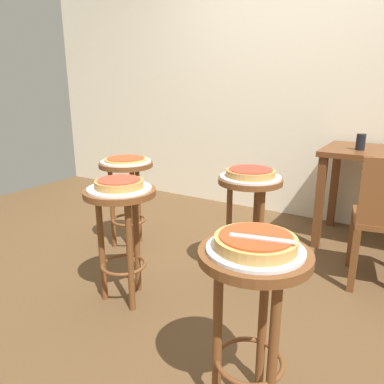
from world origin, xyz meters
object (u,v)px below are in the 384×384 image
Objects in this scene: pizza_rear at (251,173)px; pizza_leftside at (126,159)px; pizza_middle at (119,183)px; serving_plate_leftside at (126,161)px; serving_plate_rear at (250,177)px; pizza_foreground at (256,242)px; stool_foreground at (253,295)px; stool_middle at (121,219)px; cup_near_edge at (361,142)px; serving_plate_middle at (119,188)px; serving_plate_foreground at (255,249)px; stool_rear at (249,205)px; stool_leftside at (127,185)px; pizza_server_knife at (262,238)px.

pizza_leftside is at bearing -178.19° from pizza_rear.
pizza_middle is 0.72× the size of serving_plate_leftside.
pizza_middle is at bearing -129.70° from serving_plate_rear.
stool_foreground is at bearing 0.00° from pizza_foreground.
cup_near_edge is (1.00, 1.54, 0.32)m from stool_middle.
serving_plate_middle is at bearing 0.00° from stool_middle.
cup_near_edge reaches higher than pizza_middle.
serving_plate_leftside is (-1.41, 0.93, -0.03)m from pizza_foreground.
serving_plate_foreground is 0.50× the size of stool_rear.
pizza_foreground is 1.00m from serving_plate_middle.
pizza_foreground is (0.00, 0.00, 0.21)m from stool_foreground.
pizza_middle is 0.70× the size of serving_plate_rear.
stool_leftside is at bearing -147.16° from cup_near_edge.
serving_plate_rear is at bearing 101.36° from pizza_server_knife.
stool_leftside is (-1.41, 0.93, -0.21)m from pizza_foreground.
pizza_middle is at bearing 159.72° from stool_foreground.
stool_middle is at bearing 0.00° from serving_plate_middle.
serving_plate_middle is at bearing -129.70° from pizza_rear.
cup_near_edge is at bearing 32.84° from serving_plate_leftside.
pizza_server_knife is at bearing -20.74° from serving_plate_middle.
pizza_foreground reaches higher than serving_plate_rear.
pizza_foreground is at bearing -20.28° from serving_plate_middle.
pizza_foreground reaches higher than serving_plate_middle.
serving_plate_rear is at bearing -118.03° from cup_near_edge.
cup_near_edge is at bearing 87.97° from serving_plate_foreground.
serving_plate_rear is at bearing 50.30° from stool_middle.
stool_middle is 1.06m from pizza_server_knife.
serving_plate_rear is (-0.42, 0.97, 0.00)m from serving_plate_foreground.
serving_plate_foreground is 0.50× the size of stool_middle.
stool_leftside is 1.83× the size of serving_plate_leftside.
serving_plate_rear is at bearing -26.57° from stool_rear.
pizza_foreground is 1.02m from stool_middle.
pizza_leftside is at bearing 133.07° from pizza_server_knife.
pizza_foreground is 1.05m from pizza_rear.
stool_middle is (-0.94, 0.35, -0.18)m from serving_plate_foreground.
stool_foreground is 2.38× the size of pizza_foreground.
serving_plate_leftside is at bearing 133.07° from pizza_server_knife.
pizza_rear is (-0.42, 0.97, 0.00)m from pizza_foreground.
serving_plate_leftside is (-1.41, 0.93, 0.00)m from serving_plate_foreground.
pizza_middle is at bearing -51.41° from stool_leftside.
stool_leftside is 2.26× the size of pizza_rear.
stool_rear is at bearing 1.81° from serving_plate_leftside.
serving_plate_rear is 1.25× the size of pizza_rear.
pizza_rear reaches higher than serving_plate_leftside.
stool_leftside is (-0.47, 0.59, 0.00)m from stool_middle.
pizza_leftside is at bearing 146.40° from pizza_foreground.
pizza_server_knife is (0.03, -0.02, 0.03)m from pizza_foreground.
pizza_foreground and pizza_rear have the same top height.
stool_foreground is at bearing -20.28° from serving_plate_middle.
serving_plate_foreground is 0.03m from pizza_foreground.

